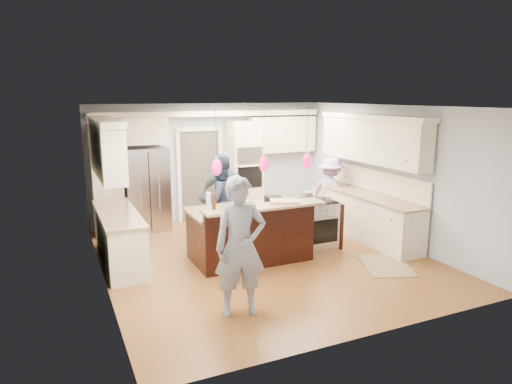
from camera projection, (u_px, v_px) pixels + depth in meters
ground_plane at (264, 258)px, 8.25m from camera, size 6.00×6.00×0.00m
room_shell at (264, 158)px, 7.87m from camera, size 5.54×6.04×2.72m
refrigerator at (147, 189)px, 9.80m from camera, size 0.90×0.70×1.80m
oven_column at (245, 170)px, 10.69m from camera, size 0.72×0.69×2.30m
back_upper_cabinets at (180, 151)px, 10.07m from camera, size 5.30×0.61×2.54m
right_counter_run at (366, 187)px, 9.28m from camera, size 0.64×3.10×2.51m
left_cabinets at (115, 205)px, 7.76m from camera, size 0.64×2.30×2.51m
kitchen_island at (250, 233)px, 8.12m from camera, size 2.10×1.46×1.12m
island_range at (315, 224)px, 8.76m from camera, size 0.82×0.71×0.92m
pendant_lights at (264, 164)px, 7.32m from camera, size 1.75×0.15×1.03m
person_bar_end at (240, 247)px, 5.97m from camera, size 0.76×0.57×1.88m
person_far_left at (220, 201)px, 8.83m from camera, size 0.93×0.77×1.76m
person_far_right at (225, 194)px, 9.44m from camera, size 1.06×0.54×1.74m
person_range_side at (330, 192)px, 10.16m from camera, size 0.90×1.14×1.54m
floor_rug at (386, 265)px, 7.87m from camera, size 1.10×1.29×0.01m
water_bottle at (209, 202)px, 7.05m from camera, size 0.08×0.08×0.30m
beer_bottle_a at (214, 202)px, 7.17m from camera, size 0.07×0.07×0.25m
beer_bottle_b at (243, 203)px, 7.15m from camera, size 0.06×0.06×0.23m
beer_bottle_c at (236, 201)px, 7.29m from camera, size 0.07×0.07×0.22m
drink_can at (240, 204)px, 7.29m from camera, size 0.07×0.07×0.12m
cutting_board at (284, 201)px, 7.66m from camera, size 0.57×0.49×0.04m
pot_large at (307, 195)px, 8.78m from camera, size 0.25×0.25×0.14m
pot_small at (327, 198)px, 8.65m from camera, size 0.18×0.18×0.09m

